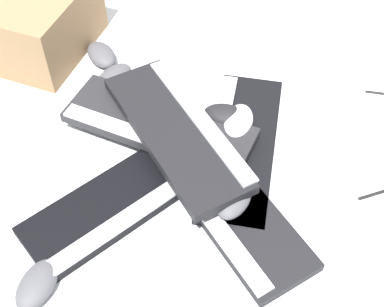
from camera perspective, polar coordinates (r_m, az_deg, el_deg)
The scene contains 16 objects.
ground_plane at distance 1.18m, azimuth 0.57°, elevation -2.90°, with size 3.20×3.20×0.00m, color silver.
keyboard_0 at distance 1.14m, azimuth 3.81°, elevation -5.41°, with size 0.44×0.15×0.03m.
keyboard_1 at distance 1.23m, azimuth 5.14°, elevation 0.81°, with size 0.43×0.41×0.03m.
keyboard_2 at distance 1.27m, azimuth -1.53°, elevation 2.79°, with size 0.45×0.17×0.03m.
keyboard_3 at distance 1.15m, azimuth -7.31°, elevation -4.77°, with size 0.21×0.46×0.03m.
keyboard_4 at distance 1.23m, azimuth -3.59°, elevation 2.99°, with size 0.45×0.37×0.03m.
keyboard_5 at distance 1.18m, azimuth -1.43°, elevation 2.47°, with size 0.45×0.17×0.03m.
mouse_0 at distance 1.23m, azimuth 4.95°, elevation 3.39°, with size 0.11×0.07×0.04m, color silver.
mouse_1 at distance 1.12m, azimuth 3.70°, elevation -3.41°, with size 0.11×0.07×0.04m, color #B7B7BC.
mouse_2 at distance 1.25m, azimuth 3.76°, elevation 4.06°, with size 0.11×0.07×0.04m, color black.
mouse_3 at distance 1.40m, azimuth -8.31°, elevation 8.08°, with size 0.11×0.07×0.04m, color #4C4C51.
mouse_4 at distance 1.12m, azimuth 3.63°, elevation -3.02°, with size 0.11×0.07×0.04m, color #B7B7BC.
mouse_5 at distance 1.47m, azimuth -9.63°, elevation 10.35°, with size 0.11×0.07×0.04m, color #4C4C51.
mouse_6 at distance 1.08m, azimuth -16.19°, elevation -13.28°, with size 0.11×0.07×0.04m, color #4C4C51.
mouse_7 at distance 1.10m, azimuth 4.48°, elevation -4.76°, with size 0.11×0.07×0.04m, color #4C4C51.
cardboard_box at distance 1.50m, azimuth -15.79°, elevation 13.38°, with size 0.30×0.22×0.18m, color olive.
Camera 1 is at (0.59, -0.37, 0.95)m, focal length 50.00 mm.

